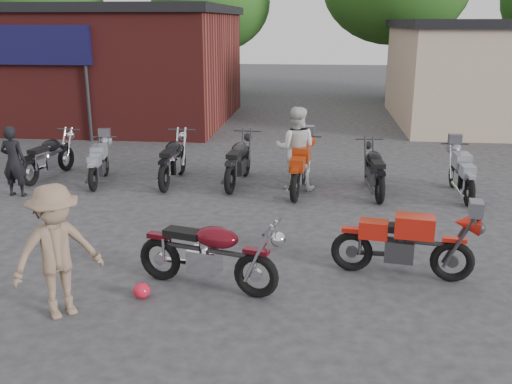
# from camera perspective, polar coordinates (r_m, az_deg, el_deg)

# --- Properties ---
(ground) EXTENTS (90.00, 90.00, 0.00)m
(ground) POSITION_cam_1_polar(r_m,az_deg,el_deg) (8.35, 1.69, -9.62)
(ground) COLOR #303032
(brick_building) EXTENTS (12.00, 8.00, 4.00)m
(brick_building) POSITION_cam_1_polar(r_m,az_deg,el_deg) (23.57, -17.98, 11.77)
(brick_building) COLOR maroon
(brick_building) RESTS_ON ground
(tree_0) EXTENTS (6.56, 6.56, 8.20)m
(tree_0) POSITION_cam_1_polar(r_m,az_deg,el_deg) (32.88, -20.78, 16.36)
(tree_0) COLOR #224C14
(tree_0) RESTS_ON ground
(tree_1) EXTENTS (5.92, 5.92, 7.40)m
(tree_1) POSITION_cam_1_polar(r_m,az_deg,el_deg) (29.99, -4.49, 16.64)
(tree_1) COLOR #224C14
(tree_1) RESTS_ON ground
(tree_2) EXTENTS (7.04, 7.04, 8.80)m
(tree_2) POSITION_cam_1_polar(r_m,az_deg,el_deg) (29.66, 13.70, 17.60)
(tree_2) COLOR #224C14
(tree_2) RESTS_ON ground
(vintage_motorcycle) EXTENTS (2.22, 1.23, 1.22)m
(vintage_motorcycle) POSITION_cam_1_polar(r_m,az_deg,el_deg) (8.12, -4.73, -5.73)
(vintage_motorcycle) COLOR #580B14
(vintage_motorcycle) RESTS_ON ground
(sportbike) EXTENTS (2.10, 0.96, 1.17)m
(sportbike) POSITION_cam_1_polar(r_m,az_deg,el_deg) (8.77, 14.68, -4.68)
(sportbike) COLOR red
(sportbike) RESTS_ON ground
(helmet) EXTENTS (0.30, 0.30, 0.22)m
(helmet) POSITION_cam_1_polar(r_m,az_deg,el_deg) (8.19, -11.36, -9.63)
(helmet) COLOR red
(helmet) RESTS_ON ground
(person_dark) EXTENTS (0.59, 0.40, 1.56)m
(person_dark) POSITION_cam_1_polar(r_m,az_deg,el_deg) (13.49, -23.07, 2.84)
(person_dark) COLOR black
(person_dark) RESTS_ON ground
(person_light) EXTENTS (0.95, 0.76, 1.90)m
(person_light) POSITION_cam_1_polar(r_m,az_deg,el_deg) (12.92, 4.00, 4.36)
(person_light) COLOR silver
(person_light) RESTS_ON ground
(person_tan) EXTENTS (1.30, 1.26, 1.78)m
(person_tan) POSITION_cam_1_polar(r_m,az_deg,el_deg) (7.71, -19.28, -5.66)
(person_tan) COLOR #846952
(person_tan) RESTS_ON ground
(row_bike_0) EXTENTS (0.98, 2.10, 1.17)m
(row_bike_0) POSITION_cam_1_polar(r_m,az_deg,el_deg) (14.85, -20.01, 3.57)
(row_bike_0) COLOR black
(row_bike_0) RESTS_ON ground
(row_bike_1) EXTENTS (0.91, 1.92, 1.07)m
(row_bike_1) POSITION_cam_1_polar(r_m,az_deg,el_deg) (13.99, -15.45, 3.00)
(row_bike_1) COLOR #90949D
(row_bike_1) RESTS_ON ground
(row_bike_2) EXTENTS (0.71, 2.15, 1.25)m
(row_bike_2) POSITION_cam_1_polar(r_m,az_deg,el_deg) (13.62, -8.32, 3.46)
(row_bike_2) COLOR black
(row_bike_2) RESTS_ON ground
(row_bike_3) EXTENTS (0.90, 2.20, 1.24)m
(row_bike_3) POSITION_cam_1_polar(r_m,az_deg,el_deg) (13.36, -1.77, 3.36)
(row_bike_3) COLOR black
(row_bike_3) RESTS_ON ground
(row_bike_4) EXTENTS (0.93, 2.19, 1.24)m
(row_bike_4) POSITION_cam_1_polar(r_m,az_deg,el_deg) (12.78, 4.51, 2.69)
(row_bike_4) COLOR #B3350E
(row_bike_4) RESTS_ON ground
(row_bike_5) EXTENTS (0.84, 2.09, 1.19)m
(row_bike_5) POSITION_cam_1_polar(r_m,az_deg,el_deg) (12.90, 11.77, 2.40)
(row_bike_5) COLOR black
(row_bike_5) RESTS_ON ground
(row_bike_6) EXTENTS (0.65, 1.94, 1.12)m
(row_bike_6) POSITION_cam_1_polar(r_m,az_deg,el_deg) (13.22, 19.90, 1.95)
(row_bike_6) COLOR #8F949C
(row_bike_6) RESTS_ON ground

